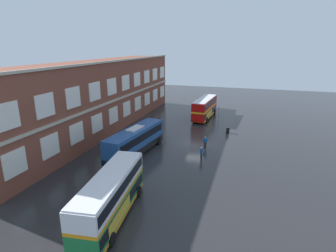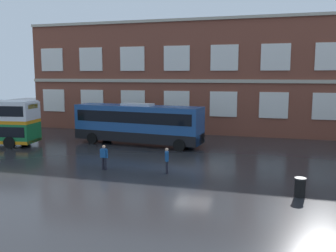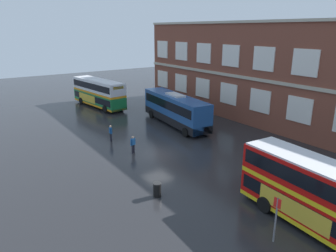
% 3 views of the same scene
% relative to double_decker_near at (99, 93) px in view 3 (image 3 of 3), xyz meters
% --- Properties ---
extents(ground_plane, '(120.00, 120.00, 0.00)m').
position_rel_double_decker_near_xyz_m(ground_plane, '(20.74, -0.93, -2.15)').
color(ground_plane, '#232326').
extents(brick_terminal_building, '(50.38, 8.19, 12.20)m').
position_rel_double_decker_near_xyz_m(brick_terminal_building, '(23.47, 15.05, 3.81)').
color(brick_terminal_building, brown).
rests_on(brick_terminal_building, ground).
extents(double_decker_near, '(11.23, 3.92, 4.07)m').
position_rel_double_decker_near_xyz_m(double_decker_near, '(0.00, 0.00, 0.00)').
color(double_decker_near, '#197038').
rests_on(double_decker_near, ground).
extents(double_decker_middle, '(11.15, 3.43, 4.07)m').
position_rel_double_decker_near_xyz_m(double_decker_middle, '(36.31, -1.59, 0.00)').
color(double_decker_middle, red).
rests_on(double_decker_middle, ground).
extents(touring_coach, '(12.21, 3.95, 3.80)m').
position_rel_double_decker_near_xyz_m(touring_coach, '(14.07, 3.98, -0.24)').
color(touring_coach, navy).
rests_on(touring_coach, ground).
extents(waiting_passenger, '(0.64, 0.30, 1.70)m').
position_rel_double_decker_near_xyz_m(waiting_passenger, '(15.01, -5.03, -1.22)').
color(waiting_passenger, black).
rests_on(waiting_passenger, ground).
extents(second_passenger, '(0.35, 0.63, 1.70)m').
position_rel_double_decker_near_xyz_m(second_passenger, '(19.35, -4.75, -1.22)').
color(second_passenger, black).
rests_on(second_passenger, ground).
extents(bus_stand_flag, '(0.44, 0.10, 2.70)m').
position_rel_double_decker_near_xyz_m(bus_stand_flag, '(35.16, -4.61, -0.51)').
color(bus_stand_flag, slate).
rests_on(bus_stand_flag, ground).
extents(station_litter_bin, '(0.60, 0.60, 1.03)m').
position_rel_double_decker_near_xyz_m(station_litter_bin, '(27.37, -7.23, -1.63)').
color(station_litter_bin, black).
rests_on(station_litter_bin, ground).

